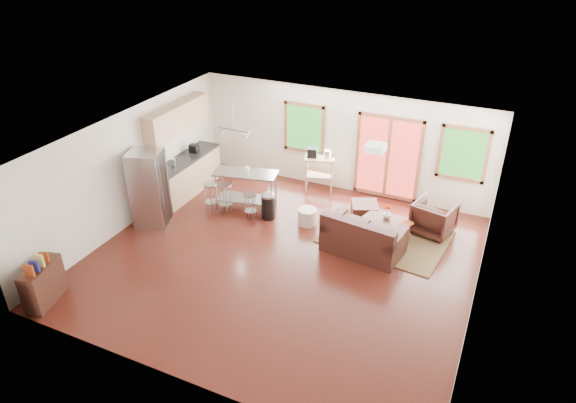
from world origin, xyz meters
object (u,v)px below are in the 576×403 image
at_px(rug, 385,236).
at_px(coffee_table, 387,221).
at_px(kitchen_cart, 319,162).
at_px(island, 246,184).
at_px(refrigerator, 150,188).
at_px(armchair, 434,216).
at_px(ottoman, 364,211).
at_px(loveseat, 363,238).

distance_m(rug, coffee_table, 0.34).
bearing_deg(kitchen_cart, island, -127.16).
xyz_separation_m(coffee_table, refrigerator, (-5.00, -1.72, 0.55)).
bearing_deg(refrigerator, rug, -1.44).
distance_m(armchair, ottoman, 1.58).
relative_size(coffee_table, island, 0.69).
relative_size(loveseat, coffee_table, 1.58).
bearing_deg(island, coffee_table, 3.80).
relative_size(coffee_table, kitchen_cart, 0.96).
bearing_deg(refrigerator, kitchen_cart, 28.37).
bearing_deg(coffee_table, loveseat, -107.28).
height_order(armchair, kitchen_cart, kitchen_cart).
distance_m(coffee_table, refrigerator, 5.31).
bearing_deg(rug, coffee_table, 105.44).
height_order(rug, refrigerator, refrigerator).
relative_size(armchair, ottoman, 1.43).
distance_m(refrigerator, island, 2.22).
xyz_separation_m(rug, refrigerator, (-5.03, -1.62, 0.87)).
bearing_deg(ottoman, loveseat, -74.54).
height_order(armchair, refrigerator, refrigerator).
bearing_deg(coffee_table, kitchen_cart, 147.56).
relative_size(rug, coffee_table, 2.36).
bearing_deg(island, rug, 1.94).
xyz_separation_m(ottoman, island, (-2.74, -0.68, 0.45)).
xyz_separation_m(armchair, kitchen_cart, (-3.09, 0.87, 0.36)).
xyz_separation_m(rug, loveseat, (-0.30, -0.77, 0.33)).
xyz_separation_m(loveseat, coffee_table, (0.27, 0.88, -0.01)).
height_order(ottoman, kitchen_cart, kitchen_cart).
relative_size(loveseat, refrigerator, 0.98).
bearing_deg(coffee_table, island, -176.20).
xyz_separation_m(armchair, refrigerator, (-5.92, -2.23, 0.46)).
distance_m(loveseat, coffee_table, 0.92).
xyz_separation_m(loveseat, armchair, (1.20, 1.39, 0.08)).
relative_size(armchair, island, 0.54).
xyz_separation_m(rug, armchair, (0.89, 0.62, 0.41)).
xyz_separation_m(coffee_table, island, (-3.38, -0.22, 0.31)).
relative_size(rug, ottoman, 4.35).
height_order(armchair, ottoman, armchair).
bearing_deg(armchair, kitchen_cart, -2.20).
relative_size(rug, island, 1.63).
relative_size(loveseat, ottoman, 2.91).
xyz_separation_m(loveseat, ottoman, (-0.37, 1.34, -0.14)).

